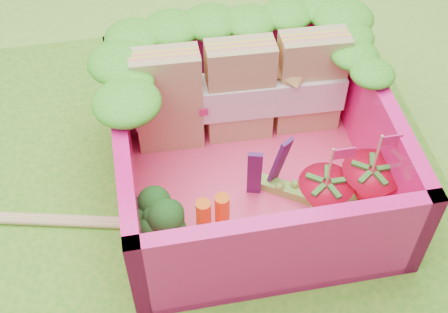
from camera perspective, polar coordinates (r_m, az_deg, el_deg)
name	(u,v)px	position (r m, az deg, el deg)	size (l,w,h in m)	color
ground	(195,186)	(3.27, -2.66, -2.75)	(14.00, 14.00, 0.00)	#7BB934
placemat	(195,185)	(3.26, -2.67, -2.59)	(2.60, 2.60, 0.03)	#4FA024
bento_floor	(251,181)	(3.22, 2.50, -2.27)	(1.30, 1.30, 0.05)	#FF4174
bento_box	(253,149)	(3.03, 2.66, 0.68)	(1.30, 1.30, 0.55)	#FF1580
lettuce_ruffle	(236,38)	(3.12, 1.10, 10.82)	(1.43, 0.77, 0.11)	#2D8D19
sandwich_stack	(241,92)	(3.21, 1.53, 5.92)	(1.09, 0.21, 0.60)	tan
broccoli	(157,217)	(2.85, -6.15, -5.53)	(0.33, 0.33, 0.25)	#6DA14E
carrot_sticks	(213,218)	(2.89, -1.05, -5.62)	(0.16, 0.11, 0.28)	orange
purple_wedges	(267,168)	(3.00, 3.93, -1.08)	(0.20, 0.09, 0.38)	#3C1650
strawberry_left	(323,200)	(2.98, 9.07, -3.95)	(0.26, 0.26, 0.50)	red
strawberry_right	(367,189)	(3.05, 12.97, -2.91)	(0.28, 0.28, 0.52)	red
snap_peas	(328,197)	(3.13, 9.47, -3.71)	(0.66, 0.47, 0.05)	#6CBA3A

